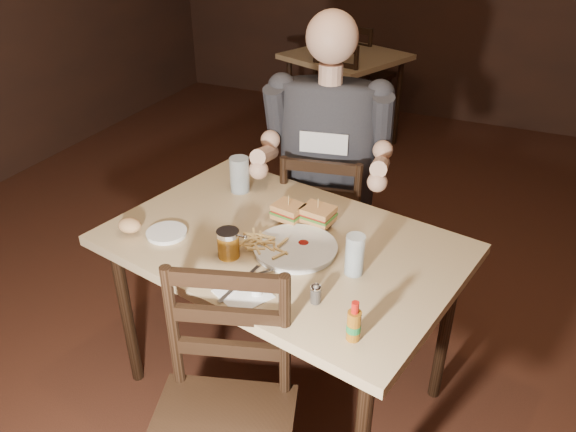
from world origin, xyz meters
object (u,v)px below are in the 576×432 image
at_px(chair_far, 325,227).
at_px(glass_right, 355,255).
at_px(bg_table, 345,65).
at_px(bg_chair_near, 320,111).
at_px(syrup_dispenser, 228,244).
at_px(side_plate, 167,234).
at_px(hot_sauce, 354,321).
at_px(bg_chair_far, 364,75).
at_px(dinner_plate, 295,249).
at_px(diner, 327,132).
at_px(glass_left, 240,175).
at_px(main_table, 283,256).

height_order(chair_far, glass_right, glass_right).
relative_size(bg_table, bg_chair_near, 1.11).
bearing_deg(syrup_dispenser, side_plate, -173.75).
distance_m(bg_table, chair_far, 2.15).
xyz_separation_m(chair_far, glass_right, (0.38, -0.74, 0.40)).
bearing_deg(hot_sauce, bg_chair_near, 113.24).
xyz_separation_m(chair_far, bg_chair_near, (-0.62, 1.50, 0.02)).
distance_m(bg_chair_far, glass_right, 3.51).
height_order(dinner_plate, hot_sauce, hot_sauce).
xyz_separation_m(bg_chair_near, syrup_dispenser, (0.55, -2.33, 0.35)).
distance_m(diner, glass_left, 0.44).
height_order(bg_chair_far, hot_sauce, bg_chair_far).
xyz_separation_m(main_table, bg_table, (-0.68, 2.70, -0.02)).
distance_m(glass_right, syrup_dispenser, 0.45).
bearing_deg(glass_right, hot_sauce, -71.90).
relative_size(bg_chair_near, diner, 0.91).
relative_size(main_table, glass_left, 9.27).
height_order(glass_left, hot_sauce, glass_left).
bearing_deg(glass_right, bg_chair_near, 113.93).
height_order(glass_left, glass_right, glass_left).
bearing_deg(main_table, syrup_dispenser, -127.27).
height_order(bg_table, bg_chair_near, bg_chair_near).
distance_m(bg_chair_far, dinner_plate, 3.40).
bearing_deg(bg_table, glass_right, -70.39).
bearing_deg(bg_table, bg_chair_near, -90.00).
distance_m(main_table, dinner_plate, 0.12).
bearing_deg(hot_sauce, glass_left, 137.36).
bearing_deg(bg_table, chair_far, -73.24).
relative_size(bg_chair_far, bg_chair_near, 0.97).
relative_size(syrup_dispenser, side_plate, 0.71).
bearing_deg(glass_left, side_plate, -100.79).
distance_m(main_table, bg_table, 2.79).
distance_m(bg_table, glass_right, 2.97).
height_order(main_table, glass_left, glass_left).
xyz_separation_m(bg_table, syrup_dispenser, (0.55, -2.88, 0.14)).
relative_size(bg_table, side_plate, 6.91).
bearing_deg(diner, dinner_plate, -89.53).
bearing_deg(bg_chair_near, glass_left, -68.02).
bearing_deg(bg_chair_far, bg_table, 107.88).
relative_size(main_table, bg_chair_near, 1.54).
relative_size(dinner_plate, glass_left, 1.92).
height_order(bg_chair_near, hot_sauce, bg_chair_near).
relative_size(bg_chair_near, dinner_plate, 3.14).
xyz_separation_m(main_table, bg_chair_far, (-0.68, 3.25, -0.24)).
bearing_deg(bg_chair_near, diner, -56.55).
bearing_deg(glass_left, bg_table, 98.17).
bearing_deg(glass_right, side_plate, -175.26).
bearing_deg(chair_far, bg_chair_near, -78.45).
relative_size(glass_left, glass_right, 1.04).
bearing_deg(syrup_dispenser, diner, 96.03).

